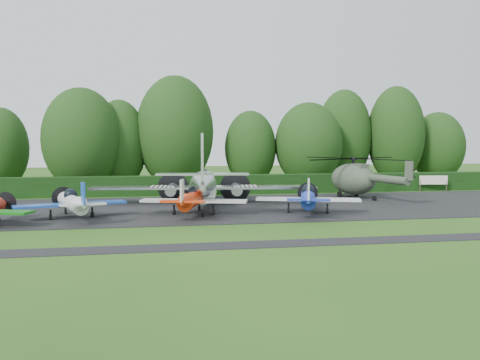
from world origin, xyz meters
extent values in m
plane|color=#254E16|center=(0.00, 0.00, 0.00)|extent=(160.00, 160.00, 0.00)
cube|color=black|center=(0.00, 10.00, 0.00)|extent=(70.00, 18.00, 0.01)
cube|color=black|center=(0.00, -6.00, 0.00)|extent=(70.00, 2.00, 0.00)
cube|color=black|center=(0.00, 21.00, 0.00)|extent=(90.00, 1.60, 2.00)
cylinder|color=silver|center=(3.40, 12.21, 1.72)|extent=(2.09, 10.89, 2.09)
cone|color=silver|center=(3.40, 18.31, 1.72)|extent=(2.09, 1.36, 2.09)
cone|color=silver|center=(3.40, 5.68, 2.18)|extent=(2.09, 2.72, 2.09)
sphere|color=black|center=(3.40, 17.44, 2.18)|extent=(1.36, 1.36, 1.36)
cube|color=silver|center=(3.40, 13.12, 1.45)|extent=(19.96, 2.18, 0.20)
cube|color=white|center=(-0.23, 13.12, 1.56)|extent=(2.36, 2.27, 0.05)
cube|color=white|center=(7.03, 13.12, 1.56)|extent=(2.36, 2.27, 0.05)
cylinder|color=silver|center=(0.50, 13.66, 1.23)|extent=(1.00, 2.90, 1.00)
cylinder|color=silver|center=(6.31, 13.66, 1.23)|extent=(1.00, 2.90, 1.00)
cylinder|color=black|center=(0.50, 15.70, 1.23)|extent=(2.90, 0.03, 2.90)
cylinder|color=black|center=(6.31, 15.70, 1.23)|extent=(2.90, 0.03, 2.90)
cube|color=silver|center=(3.40, 4.95, 3.18)|extent=(6.81, 1.27, 0.13)
cube|color=silver|center=(3.40, 4.68, 4.45)|extent=(0.16, 2.00, 3.45)
cylinder|color=black|center=(0.50, 13.30, 0.23)|extent=(0.23, 0.82, 0.82)
cylinder|color=black|center=(6.31, 13.30, 0.23)|extent=(0.23, 0.82, 0.82)
cylinder|color=black|center=(3.40, 4.59, 0.16)|extent=(0.16, 0.40, 0.40)
cylinder|color=silver|center=(-6.81, 5.24, 1.23)|extent=(1.07, 6.13, 1.07)
sphere|color=black|center=(-6.81, 5.90, 1.73)|extent=(0.94, 0.94, 0.94)
cube|color=#1C46A9|center=(-6.81, 5.79, 1.06)|extent=(7.81, 1.45, 0.16)
cube|color=silver|center=(-6.81, 1.55, 1.51)|extent=(2.90, 0.78, 0.11)
cube|color=#1C46A9|center=(-6.81, 1.44, 2.23)|extent=(0.11, 0.89, 1.45)
cylinder|color=black|center=(-6.81, 9.20, 1.23)|extent=(1.67, 0.02, 1.67)
cylinder|color=black|center=(-8.26, 5.57, 0.20)|extent=(0.16, 0.49, 0.49)
cylinder|color=black|center=(-5.36, 5.57, 0.20)|extent=(0.16, 0.49, 0.49)
cylinder|color=black|center=(-6.81, 8.14, 0.18)|extent=(0.13, 0.45, 0.45)
cylinder|color=red|center=(1.77, 5.53, 1.26)|extent=(1.10, 6.31, 1.10)
sphere|color=black|center=(1.77, 6.21, 1.78)|extent=(0.96, 0.96, 0.96)
cube|color=silver|center=(1.77, 6.10, 1.09)|extent=(8.03, 1.49, 0.16)
cube|color=red|center=(1.77, 1.74, 1.55)|extent=(2.98, 0.80, 0.11)
cube|color=silver|center=(1.77, 1.62, 2.29)|extent=(0.11, 0.92, 1.49)
cylinder|color=black|center=(1.77, 9.60, 1.26)|extent=(1.72, 0.02, 1.72)
cylinder|color=black|center=(0.28, 5.87, 0.21)|extent=(0.16, 0.50, 0.50)
cylinder|color=black|center=(3.26, 5.87, 0.21)|extent=(0.16, 0.50, 0.50)
cylinder|color=black|center=(1.77, 8.51, 0.18)|extent=(0.14, 0.46, 0.46)
cylinder|color=#1D33AE|center=(10.55, 4.92, 1.26)|extent=(1.10, 6.29, 1.10)
sphere|color=black|center=(10.55, 5.61, 1.77)|extent=(0.96, 0.96, 0.96)
cube|color=silver|center=(10.55, 5.50, 1.09)|extent=(8.00, 1.49, 0.16)
cube|color=#1D33AE|center=(10.55, 1.15, 1.54)|extent=(2.97, 0.80, 0.11)
cube|color=silver|center=(10.55, 1.04, 2.29)|extent=(0.11, 0.91, 1.49)
cylinder|color=black|center=(10.55, 8.98, 1.26)|extent=(1.71, 0.02, 1.71)
cylinder|color=black|center=(9.06, 5.27, 0.21)|extent=(0.16, 0.50, 0.50)
cylinder|color=black|center=(12.04, 5.27, 0.21)|extent=(0.16, 0.50, 0.50)
cylinder|color=black|center=(10.55, 7.90, 0.18)|extent=(0.14, 0.46, 0.46)
ellipsoid|color=#353E30|center=(18.47, 15.23, 1.85)|extent=(3.20, 5.86, 3.06)
cylinder|color=#353E30|center=(18.47, 10.62, 2.15)|extent=(0.72, 6.15, 0.72)
cube|color=#353E30|center=(18.47, 7.44, 3.08)|extent=(0.12, 0.92, 1.64)
cylinder|color=black|center=(18.47, 15.23, 3.38)|extent=(0.31, 0.31, 0.82)
cylinder|color=black|center=(18.47, 15.23, 3.84)|extent=(0.72, 0.72, 0.26)
cylinder|color=black|center=(18.47, 15.23, 3.84)|extent=(12.30, 12.30, 0.06)
cube|color=#353E30|center=(18.47, 14.41, 3.02)|extent=(0.92, 2.05, 0.72)
ellipsoid|color=black|center=(18.47, 16.87, 1.95)|extent=(1.95, 1.95, 1.75)
cylinder|color=black|center=(17.45, 16.05, 0.31)|extent=(0.18, 0.57, 0.57)
cylinder|color=black|center=(19.50, 16.05, 0.31)|extent=(0.18, 0.57, 0.57)
cylinder|color=black|center=(18.47, 11.95, 0.26)|extent=(0.16, 0.49, 0.49)
cylinder|color=#3F3326|center=(28.20, 19.61, 0.58)|extent=(0.12, 0.12, 1.17)
cylinder|color=#3F3326|center=(31.12, 19.61, 0.58)|extent=(0.12, 0.12, 1.17)
cube|color=white|center=(29.66, 19.61, 1.26)|extent=(3.11, 0.08, 0.97)
cylinder|color=black|center=(24.39, 32.85, 2.01)|extent=(0.70, 0.70, 4.01)
ellipsoid|color=#1B3E13|center=(24.39, 32.85, 6.13)|extent=(7.21, 7.21, 12.26)
cylinder|color=black|center=(37.97, 32.95, 1.54)|extent=(0.70, 0.70, 3.09)
ellipsoid|color=#1B3E13|center=(37.97, 32.95, 4.72)|extent=(7.35, 7.35, 9.44)
cylinder|color=black|center=(-17.78, 31.41, 1.54)|extent=(0.70, 0.70, 3.08)
ellipsoid|color=#1B3E13|center=(-17.78, 31.41, 4.70)|extent=(6.23, 6.23, 9.40)
cylinder|color=black|center=(2.05, 29.47, 2.16)|extent=(0.70, 0.70, 4.32)
ellipsoid|color=#1B3E13|center=(2.05, 29.47, 6.60)|extent=(9.10, 9.10, 13.21)
cylinder|color=black|center=(18.31, 28.96, 1.68)|extent=(0.70, 0.70, 3.35)
ellipsoid|color=#1B3E13|center=(18.31, 28.96, 5.12)|extent=(8.24, 8.24, 10.25)
cylinder|color=black|center=(-8.45, 27.74, 1.88)|extent=(0.70, 0.70, 3.75)
ellipsoid|color=#1B3E13|center=(-8.45, 27.74, 5.74)|extent=(8.65, 8.65, 11.47)
cylinder|color=black|center=(11.27, 30.23, 1.51)|extent=(0.70, 0.70, 3.02)
ellipsoid|color=#1B3E13|center=(11.27, 30.23, 4.62)|extent=(6.32, 6.32, 9.23)
cylinder|color=black|center=(-4.39, 29.74, 1.69)|extent=(0.70, 0.70, 3.38)
ellipsoid|color=#1B3E13|center=(-4.39, 29.74, 5.17)|extent=(6.33, 6.33, 10.33)
cylinder|color=black|center=(31.01, 31.36, 2.07)|extent=(0.70, 0.70, 4.15)
ellipsoid|color=#1B3E13|center=(31.01, 31.36, 6.34)|extent=(7.37, 7.37, 12.68)
camera|label=1|loc=(-2.01, -34.02, 5.74)|focal=40.00mm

